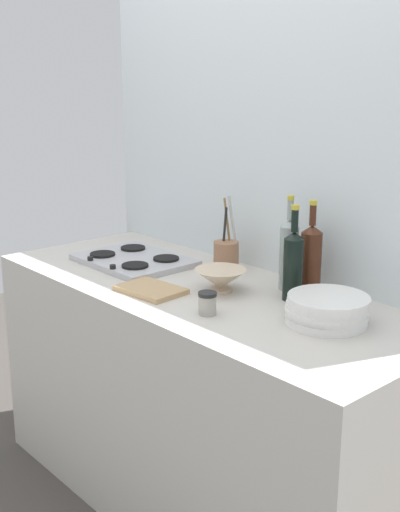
{
  "coord_description": "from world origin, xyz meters",
  "views": [
    {
      "loc": [
        1.73,
        -1.53,
        1.65
      ],
      "look_at": [
        0.0,
        0.0,
        1.02
      ],
      "focal_mm": 46.49,
      "sensor_mm": 36.0,
      "label": 1
    }
  ],
  "objects_px": {
    "wine_bottle_leftmost": "(293,264)",
    "condiment_jar_front": "(207,303)",
    "plate_stack": "(327,310)",
    "wine_bottle_mid_left": "(289,253)",
    "mixing_bowl": "(220,279)",
    "cutting_board": "(151,290)",
    "utensil_crock": "(226,254)",
    "stovetop_hob": "(134,260)",
    "wine_bottle_mid_right": "(311,258)"
  },
  "relations": [
    {
      "from": "wine_bottle_leftmost",
      "to": "condiment_jar_front",
      "type": "xyz_separation_m",
      "value": [
        -0.08,
        -0.32,
        -0.09
      ]
    },
    {
      "from": "wine_bottle_mid_left",
      "to": "utensil_crock",
      "type": "distance_m",
      "value": 0.34
    },
    {
      "from": "wine_bottle_mid_left",
      "to": "cutting_board",
      "type": "xyz_separation_m",
      "value": [
        -0.3,
        -0.39,
        -0.13
      ]
    },
    {
      "from": "mixing_bowl",
      "to": "utensil_crock",
      "type": "xyz_separation_m",
      "value": [
        -0.19,
        0.21,
        0.02
      ]
    },
    {
      "from": "plate_stack",
      "to": "utensil_crock",
      "type": "height_order",
      "value": "utensil_crock"
    },
    {
      "from": "wine_bottle_leftmost",
      "to": "wine_bottle_mid_left",
      "type": "xyz_separation_m",
      "value": [
        -0.09,
        0.08,
        0.01
      ]
    },
    {
      "from": "stovetop_hob",
      "to": "cutting_board",
      "type": "height_order",
      "value": "stovetop_hob"
    },
    {
      "from": "plate_stack",
      "to": "cutting_board",
      "type": "relative_size",
      "value": 1.13
    },
    {
      "from": "plate_stack",
      "to": "condiment_jar_front",
      "type": "height_order",
      "value": "plate_stack"
    },
    {
      "from": "wine_bottle_leftmost",
      "to": "cutting_board",
      "type": "relative_size",
      "value": 1.43
    },
    {
      "from": "utensil_crock",
      "to": "cutting_board",
      "type": "distance_m",
      "value": 0.41
    },
    {
      "from": "stovetop_hob",
      "to": "wine_bottle_leftmost",
      "type": "xyz_separation_m",
      "value": [
        0.74,
        0.14,
        0.11
      ]
    },
    {
      "from": "stovetop_hob",
      "to": "utensil_crock",
      "type": "height_order",
      "value": "utensil_crock"
    },
    {
      "from": "stovetop_hob",
      "to": "plate_stack",
      "type": "relative_size",
      "value": 1.74
    },
    {
      "from": "cutting_board",
      "to": "wine_bottle_leftmost",
      "type": "bearing_deg",
      "value": 39.02
    },
    {
      "from": "stovetop_hob",
      "to": "condiment_jar_front",
      "type": "bearing_deg",
      "value": -15.62
    },
    {
      "from": "plate_stack",
      "to": "utensil_crock",
      "type": "relative_size",
      "value": 0.87
    },
    {
      "from": "plate_stack",
      "to": "wine_bottle_mid_left",
      "type": "height_order",
      "value": "wine_bottle_mid_left"
    },
    {
      "from": "cutting_board",
      "to": "utensil_crock",
      "type": "bearing_deg",
      "value": 94.19
    },
    {
      "from": "wine_bottle_mid_left",
      "to": "wine_bottle_mid_right",
      "type": "distance_m",
      "value": 0.09
    },
    {
      "from": "utensil_crock",
      "to": "cutting_board",
      "type": "relative_size",
      "value": 1.29
    },
    {
      "from": "wine_bottle_leftmost",
      "to": "wine_bottle_mid_right",
      "type": "bearing_deg",
      "value": 93.39
    },
    {
      "from": "stovetop_hob",
      "to": "wine_bottle_mid_left",
      "type": "bearing_deg",
      "value": 18.26
    },
    {
      "from": "mixing_bowl",
      "to": "cutting_board",
      "type": "bearing_deg",
      "value": -129.34
    },
    {
      "from": "cutting_board",
      "to": "condiment_jar_front",
      "type": "bearing_deg",
      "value": -0.47
    },
    {
      "from": "cutting_board",
      "to": "wine_bottle_mid_right",
      "type": "bearing_deg",
      "value": 47.46
    },
    {
      "from": "plate_stack",
      "to": "wine_bottle_mid_left",
      "type": "bearing_deg",
      "value": 150.98
    },
    {
      "from": "plate_stack",
      "to": "wine_bottle_leftmost",
      "type": "bearing_deg",
      "value": 157.16
    },
    {
      "from": "plate_stack",
      "to": "cutting_board",
      "type": "xyz_separation_m",
      "value": [
        -0.61,
        -0.22,
        -0.04
      ]
    },
    {
      "from": "utensil_crock",
      "to": "condiment_jar_front",
      "type": "height_order",
      "value": "utensil_crock"
    },
    {
      "from": "wine_bottle_mid_left",
      "to": "utensil_crock",
      "type": "bearing_deg",
      "value": 178.61
    },
    {
      "from": "wine_bottle_mid_left",
      "to": "mixing_bowl",
      "type": "distance_m",
      "value": 0.26
    },
    {
      "from": "plate_stack",
      "to": "wine_bottle_mid_left",
      "type": "xyz_separation_m",
      "value": [
        -0.31,
        0.17,
        0.09
      ]
    },
    {
      "from": "wine_bottle_leftmost",
      "to": "utensil_crock",
      "type": "height_order",
      "value": "wine_bottle_leftmost"
    },
    {
      "from": "wine_bottle_mid_right",
      "to": "condiment_jar_front",
      "type": "bearing_deg",
      "value": -100.6
    },
    {
      "from": "mixing_bowl",
      "to": "utensil_crock",
      "type": "height_order",
      "value": "utensil_crock"
    },
    {
      "from": "plate_stack",
      "to": "stovetop_hob",
      "type": "bearing_deg",
      "value": -177.5
    },
    {
      "from": "utensil_crock",
      "to": "plate_stack",
      "type": "bearing_deg",
      "value": -15.71
    },
    {
      "from": "stovetop_hob",
      "to": "wine_bottle_mid_right",
      "type": "distance_m",
      "value": 0.78
    },
    {
      "from": "wine_bottle_mid_right",
      "to": "wine_bottle_leftmost",
      "type": "bearing_deg",
      "value": -86.61
    },
    {
      "from": "stovetop_hob",
      "to": "wine_bottle_mid_left",
      "type": "relative_size",
      "value": 1.33
    },
    {
      "from": "condiment_jar_front",
      "to": "plate_stack",
      "type": "bearing_deg",
      "value": 36.18
    },
    {
      "from": "wine_bottle_mid_right",
      "to": "mixing_bowl",
      "type": "relative_size",
      "value": 1.78
    },
    {
      "from": "wine_bottle_mid_right",
      "to": "mixing_bowl",
      "type": "distance_m",
      "value": 0.33
    },
    {
      "from": "mixing_bowl",
      "to": "cutting_board",
      "type": "distance_m",
      "value": 0.25
    },
    {
      "from": "mixing_bowl",
      "to": "cutting_board",
      "type": "height_order",
      "value": "mixing_bowl"
    },
    {
      "from": "wine_bottle_leftmost",
      "to": "condiment_jar_front",
      "type": "relative_size",
      "value": 4.42
    },
    {
      "from": "plate_stack",
      "to": "wine_bottle_mid_left",
      "type": "relative_size",
      "value": 0.77
    },
    {
      "from": "stovetop_hob",
      "to": "utensil_crock",
      "type": "distance_m",
      "value": 0.39
    },
    {
      "from": "wine_bottle_mid_right",
      "to": "stovetop_hob",
      "type": "bearing_deg",
      "value": -162.0
    }
  ]
}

